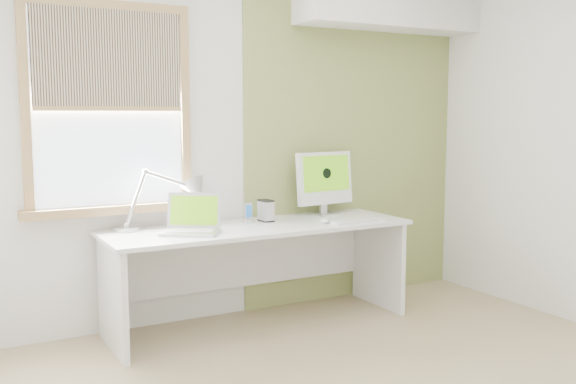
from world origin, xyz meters
TOP-DOWN VIEW (x-y plane):
  - room at (0.00, 0.00)m, footprint 4.04×3.54m
  - accent_wall at (1.00, 1.74)m, footprint 2.00×0.02m
  - soffit at (1.20, 1.57)m, footprint 1.60×0.40m
  - window at (-1.00, 1.71)m, footprint 1.20×0.14m
  - desk at (-0.05, 1.44)m, footprint 2.20×0.70m
  - desk_lamp at (-0.53, 1.62)m, footprint 0.74×0.30m
  - laptop at (-0.56, 1.35)m, footprint 0.47×0.44m
  - phone_dock at (-0.07, 1.53)m, footprint 0.09×0.09m
  - external_drive at (0.07, 1.51)m, footprint 0.09×0.13m
  - imac at (0.63, 1.59)m, footprint 0.51×0.18m
  - keyboard at (0.63, 1.16)m, footprint 0.43×0.13m
  - mouse at (0.41, 1.24)m, footprint 0.11×0.13m

SIDE VIEW (x-z plane):
  - desk at x=-0.05m, z-range 0.17..0.90m
  - keyboard at x=0.63m, z-range 0.73..0.75m
  - mouse at x=0.41m, z-range 0.73..0.76m
  - phone_dock at x=-0.07m, z-range 0.70..0.84m
  - laptop at x=-0.56m, z-range 0.67..0.92m
  - external_drive at x=0.07m, z-range 0.73..0.89m
  - desk_lamp at x=-0.53m, z-range 0.74..1.16m
  - imac at x=0.63m, z-range 0.76..1.25m
  - room at x=0.00m, z-range -0.02..2.62m
  - accent_wall at x=1.00m, z-range 0.00..2.60m
  - window at x=-1.00m, z-range 0.83..2.25m
  - soffit at x=1.20m, z-range 2.19..2.61m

